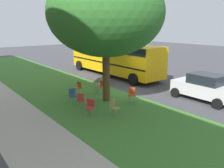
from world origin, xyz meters
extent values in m
plane|color=#424247|center=(0.00, 0.00, 0.00)|extent=(80.00, 80.00, 0.00)
cube|color=#3D752D|center=(0.00, 3.20, 0.00)|extent=(48.00, 6.00, 0.01)
cube|color=#ADA89E|center=(0.00, 7.60, 0.00)|extent=(48.00, 2.80, 0.01)
cylinder|color=brown|center=(-0.73, 2.30, 1.77)|extent=(0.44, 0.44, 3.54)
ellipsoid|color=#2D6B28|center=(-0.73, 2.30, 5.13)|extent=(6.62, 6.62, 4.89)
cube|color=#B7332D|center=(-2.34, 4.55, 0.44)|extent=(0.58, 0.57, 0.04)
cube|color=#B7332D|center=(-2.23, 4.41, 0.68)|extent=(0.37, 0.31, 0.40)
cylinder|color=gray|center=(-2.31, 4.80, 0.21)|extent=(0.02, 0.02, 0.42)
cylinder|color=gray|center=(-2.59, 4.58, 0.21)|extent=(0.02, 0.02, 0.42)
cylinder|color=gray|center=(-2.10, 4.53, 0.21)|extent=(0.02, 0.02, 0.42)
cylinder|color=gray|center=(-2.38, 4.31, 0.21)|extent=(0.02, 0.02, 0.42)
cube|color=olive|center=(-3.11, 3.52, 0.44)|extent=(0.48, 0.49, 0.04)
cube|color=olive|center=(-2.93, 3.56, 0.68)|extent=(0.16, 0.41, 0.40)
cylinder|color=gray|center=(-3.31, 3.66, 0.21)|extent=(0.02, 0.02, 0.42)
cylinder|color=gray|center=(-3.24, 3.31, 0.21)|extent=(0.02, 0.02, 0.42)
cylinder|color=gray|center=(-2.98, 3.73, 0.21)|extent=(0.02, 0.02, 0.42)
cylinder|color=gray|center=(-2.90, 3.38, 0.21)|extent=(0.02, 0.02, 0.42)
cube|color=#C64C1E|center=(1.31, 3.15, 0.44)|extent=(0.47, 0.45, 0.04)
cube|color=#C64C1E|center=(1.34, 2.97, 0.68)|extent=(0.41, 0.14, 0.40)
cylinder|color=gray|center=(1.47, 3.35, 0.21)|extent=(0.02, 0.02, 0.42)
cylinder|color=gray|center=(1.11, 3.29, 0.21)|extent=(0.02, 0.02, 0.42)
cylinder|color=gray|center=(1.51, 3.01, 0.21)|extent=(0.02, 0.02, 0.42)
cylinder|color=gray|center=(1.16, 2.96, 0.21)|extent=(0.02, 0.02, 0.42)
cube|color=#ADA393|center=(1.34, 1.25, 0.44)|extent=(0.58, 0.57, 0.04)
cube|color=#ADA393|center=(1.45, 1.11, 0.68)|extent=(0.37, 0.31, 0.40)
cylinder|color=gray|center=(1.38, 1.50, 0.21)|extent=(0.02, 0.02, 0.42)
cylinder|color=gray|center=(1.10, 1.28, 0.21)|extent=(0.02, 0.02, 0.42)
cylinder|color=gray|center=(1.59, 1.23, 0.21)|extent=(0.02, 0.02, 0.42)
cylinder|color=gray|center=(1.30, 1.01, 0.21)|extent=(0.02, 0.02, 0.42)
cube|color=#335184|center=(-0.03, 4.21, 0.44)|extent=(0.47, 0.49, 0.04)
cube|color=#335184|center=(0.14, 4.18, 0.68)|extent=(0.16, 0.41, 0.40)
cylinder|color=gray|center=(-0.16, 4.42, 0.21)|extent=(0.02, 0.02, 0.42)
cylinder|color=gray|center=(-0.23, 4.07, 0.21)|extent=(0.02, 0.02, 0.42)
cylinder|color=gray|center=(0.17, 4.35, 0.21)|extent=(0.02, 0.02, 0.42)
cylinder|color=gray|center=(0.10, 4.00, 0.21)|extent=(0.02, 0.02, 0.42)
cube|color=#C64C1E|center=(-2.03, 1.34, 0.44)|extent=(0.57, 0.57, 0.04)
cube|color=#C64C1E|center=(-1.88, 1.24, 0.68)|extent=(0.30, 0.38, 0.40)
cylinder|color=gray|center=(-2.06, 1.58, 0.21)|extent=(0.02, 0.02, 0.42)
cylinder|color=gray|center=(-2.27, 1.29, 0.21)|extent=(0.02, 0.02, 0.42)
cylinder|color=gray|center=(-1.78, 1.39, 0.21)|extent=(0.02, 0.02, 0.42)
cylinder|color=gray|center=(-1.99, 1.10, 0.21)|extent=(0.02, 0.02, 0.42)
cube|color=#C64C1E|center=(0.77, 1.76, 0.44)|extent=(0.45, 0.43, 0.04)
cube|color=#C64C1E|center=(0.75, 1.58, 0.68)|extent=(0.40, 0.12, 0.40)
cylinder|color=gray|center=(0.96, 1.91, 0.21)|extent=(0.02, 0.02, 0.42)
cylinder|color=gray|center=(0.60, 1.94, 0.21)|extent=(0.02, 0.02, 0.42)
cylinder|color=gray|center=(0.93, 1.57, 0.21)|extent=(0.02, 0.02, 0.42)
cylinder|color=gray|center=(0.57, 1.60, 0.21)|extent=(0.02, 0.02, 0.42)
cube|color=#B7332D|center=(-1.06, 4.20, 0.44)|extent=(0.56, 0.56, 0.04)
cube|color=#B7332D|center=(-1.15, 4.36, 0.68)|extent=(0.39, 0.27, 0.40)
cylinder|color=gray|center=(-1.13, 3.97, 0.21)|extent=(0.02, 0.02, 0.42)
cylinder|color=gray|center=(-0.82, 4.15, 0.21)|extent=(0.02, 0.02, 0.42)
cylinder|color=gray|center=(-1.30, 4.26, 0.21)|extent=(0.02, 0.02, 0.42)
cylinder|color=gray|center=(-0.99, 4.44, 0.21)|extent=(0.02, 0.02, 0.42)
cube|color=silver|center=(-4.37, -2.41, 0.68)|extent=(3.70, 1.64, 0.76)
cube|color=#1E232B|center=(-4.52, -2.41, 1.33)|extent=(1.90, 1.44, 0.64)
cylinder|color=black|center=(-2.97, -1.54, 0.30)|extent=(0.60, 0.18, 0.60)
cylinder|color=black|center=(-2.97, -3.28, 0.30)|extent=(0.60, 0.18, 0.60)
cylinder|color=black|center=(-5.77, -1.54, 0.30)|extent=(0.60, 0.18, 0.60)
cube|color=yellow|center=(4.82, -2.72, 1.63)|extent=(10.40, 2.44, 2.50)
cube|color=black|center=(4.82, -2.72, 1.28)|extent=(10.30, 2.46, 0.12)
cube|color=black|center=(4.82, -2.72, 2.53)|extent=(10.30, 2.46, 0.56)
cylinder|color=black|center=(8.82, -1.46, 0.48)|extent=(0.96, 0.28, 0.96)
cylinder|color=black|center=(8.82, -3.98, 0.48)|extent=(0.96, 0.28, 0.96)
cylinder|color=black|center=(0.82, -1.46, 0.48)|extent=(0.96, 0.28, 0.96)
cylinder|color=black|center=(0.82, -3.98, 0.48)|extent=(0.96, 0.28, 0.96)
camera|label=1|loc=(-11.66, 10.50, 4.51)|focal=37.31mm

